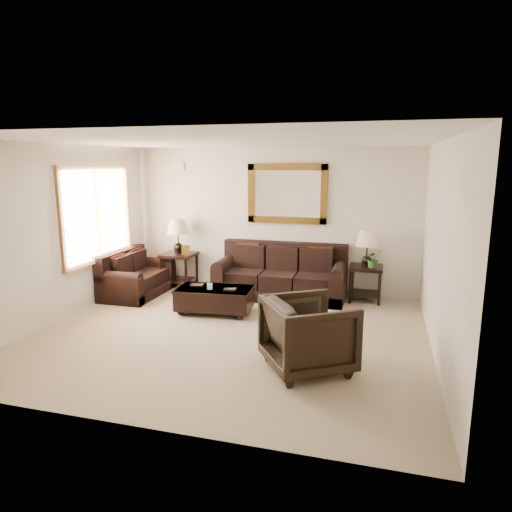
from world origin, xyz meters
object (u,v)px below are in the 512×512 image
(loveseat, at_px, (135,279))
(end_table_left, at_px, (178,243))
(end_table_right, at_px, (367,255))
(sofa, at_px, (281,278))
(armchair, at_px, (308,331))
(coffee_table, at_px, (215,297))

(loveseat, relative_size, end_table_left, 1.08)
(end_table_right, bearing_deg, sofa, -174.92)
(end_table_left, height_order, end_table_right, end_table_left)
(sofa, height_order, end_table_right, end_table_right)
(end_table_right, distance_m, armchair, 3.10)
(loveseat, height_order, coffee_table, loveseat)
(sofa, relative_size, end_table_right, 1.85)
(end_table_right, bearing_deg, armchair, -99.98)
(end_table_right, height_order, armchair, end_table_right)
(end_table_left, bearing_deg, armchair, -44.56)
(loveseat, bearing_deg, end_table_right, -79.67)
(end_table_right, relative_size, coffee_table, 0.99)
(end_table_right, bearing_deg, coffee_table, -149.76)
(armchair, bearing_deg, sofa, -14.62)
(sofa, distance_m, end_table_left, 2.16)
(armchair, bearing_deg, end_table_left, 12.26)
(sofa, distance_m, loveseat, 2.71)
(end_table_left, bearing_deg, sofa, -3.09)
(sofa, height_order, coffee_table, sofa)
(loveseat, distance_m, coffee_table, 1.91)
(loveseat, relative_size, armchair, 1.53)
(end_table_left, bearing_deg, end_table_right, 0.34)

